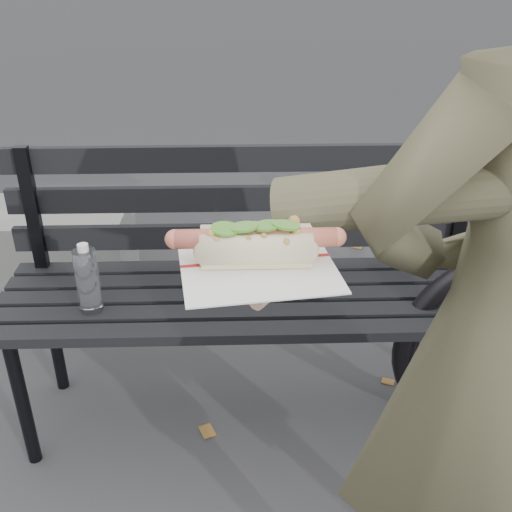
{
  "coord_description": "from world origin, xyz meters",
  "views": [
    {
      "loc": [
        0.05,
        -0.76,
        1.42
      ],
      "look_at": [
        0.07,
        -0.1,
        1.07
      ],
      "focal_mm": 42.0,
      "sensor_mm": 36.0,
      "label": 1
    }
  ],
  "objects": [
    {
      "name": "park_bench",
      "position": [
        0.07,
        0.84,
        0.52
      ],
      "size": [
        1.5,
        0.44,
        0.88
      ],
      "color": "black",
      "rests_on": "ground"
    },
    {
      "name": "held_hotdog",
      "position": [
        0.27,
        -0.02,
        1.1
      ],
      "size": [
        0.64,
        0.32,
        0.2
      ],
      "color": "brown"
    },
    {
      "name": "fallen_leaves",
      "position": [
        0.33,
        0.46,
        0.0
      ],
      "size": [
        4.03,
        3.3,
        0.0
      ],
      "color": "brown",
      "rests_on": "ground"
    }
  ]
}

